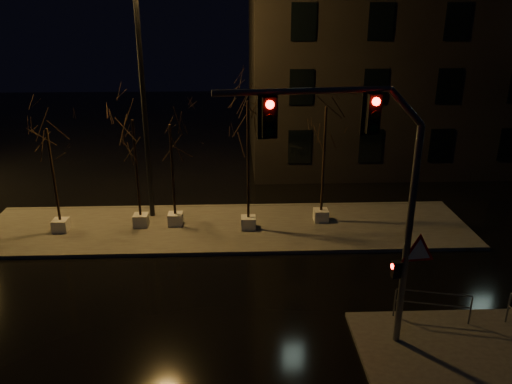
{
  "coord_description": "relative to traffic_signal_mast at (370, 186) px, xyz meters",
  "views": [
    {
      "loc": [
        0.52,
        -14.81,
        9.62
      ],
      "look_at": [
        1.22,
        3.31,
        2.8
      ],
      "focal_mm": 35.0,
      "sensor_mm": 36.0,
      "label": 1
    }
  ],
  "objects": [
    {
      "name": "ground",
      "position": [
        -4.0,
        2.61,
        -5.15
      ],
      "size": [
        90.0,
        90.0,
        0.0
      ],
      "primitive_type": "plane",
      "color": "black",
      "rests_on": "ground"
    },
    {
      "name": "median",
      "position": [
        -4.0,
        8.61,
        -5.07
      ],
      "size": [
        22.0,
        5.0,
        0.15
      ],
      "primitive_type": "cube",
      "color": "#47433F",
      "rests_on": "ground"
    },
    {
      "name": "sidewalk_corner",
      "position": [
        3.5,
        -0.89,
        -5.07
      ],
      "size": [
        7.0,
        5.0,
        0.15
      ],
      "primitive_type": "cube",
      "color": "#47433F",
      "rests_on": "ground"
    },
    {
      "name": "building",
      "position": [
        10.0,
        20.61,
        2.35
      ],
      "size": [
        25.0,
        12.0,
        15.0
      ],
      "primitive_type": "cube",
      "color": "black",
      "rests_on": "ground"
    },
    {
      "name": "tree_0",
      "position": [
        -11.39,
        8.38,
        -1.36
      ],
      "size": [
        1.8,
        1.8,
        4.78
      ],
      "color": "silver",
      "rests_on": "median"
    },
    {
      "name": "tree_1",
      "position": [
        -7.92,
        8.81,
        -1.16
      ],
      "size": [
        1.8,
        1.8,
        5.06
      ],
      "color": "silver",
      "rests_on": "median"
    },
    {
      "name": "tree_2",
      "position": [
        -6.36,
        8.88,
        -1.35
      ],
      "size": [
        1.8,
        1.8,
        4.8
      ],
      "color": "silver",
      "rests_on": "median"
    },
    {
      "name": "tree_3",
      "position": [
        -3.03,
        8.34,
        -0.51
      ],
      "size": [
        1.8,
        1.8,
        5.92
      ],
      "color": "silver",
      "rests_on": "median"
    },
    {
      "name": "tree_4",
      "position": [
        0.37,
        9.05,
        -0.82
      ],
      "size": [
        1.8,
        1.8,
        5.51
      ],
      "color": "silver",
      "rests_on": "median"
    },
    {
      "name": "traffic_signal_mast",
      "position": [
        0.0,
        0.0,
        0.0
      ],
      "size": [
        6.21,
        0.78,
        7.61
      ],
      "rotation": [
        0.0,
        0.0,
        0.11
      ],
      "color": "#5B5C62",
      "rests_on": "sidewalk_corner"
    },
    {
      "name": "streetlight_main",
      "position": [
        -7.59,
        9.99,
        1.54
      ],
      "size": [
        2.79,
        1.09,
        11.32
      ],
      "rotation": [
        0.0,
        0.0,
        -0.28
      ],
      "color": "black",
      "rests_on": "median"
    },
    {
      "name": "guard_rail_a",
      "position": [
        2.64,
        1.11,
        -4.33
      ],
      "size": [
        2.3,
        0.57,
        1.02
      ],
      "rotation": [
        0.0,
        0.0,
        -0.23
      ],
      "color": "#5B5C62",
      "rests_on": "sidewalk_corner"
    }
  ]
}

